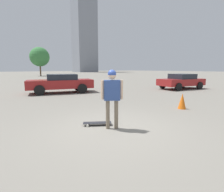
{
  "coord_description": "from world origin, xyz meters",
  "views": [
    {
      "loc": [
        -3.95,
        3.12,
        1.78
      ],
      "look_at": [
        0.0,
        0.0,
        0.98
      ],
      "focal_mm": 28.0,
      "sensor_mm": 36.0,
      "label": 1
    }
  ],
  "objects": [
    {
      "name": "traffic_cone",
      "position": [
        0.09,
        -4.05,
        0.34
      ],
      "size": [
        0.35,
        0.35,
        0.69
      ],
      "color": "orange",
      "rests_on": "ground_plane"
    },
    {
      "name": "tree_distant",
      "position": [
        39.93,
        -9.67,
        4.5
      ],
      "size": [
        4.53,
        4.53,
        6.77
      ],
      "color": "brown",
      "rests_on": "ground_plane"
    },
    {
      "name": "car_parked_far",
      "position": [
        4.28,
        -11.14,
        0.7
      ],
      "size": [
        2.65,
        4.32,
        1.32
      ],
      "rotation": [
        0.0,
        0.0,
        1.35
      ],
      "color": "maroon",
      "rests_on": "ground_plane"
    },
    {
      "name": "ground_plane",
      "position": [
        0.0,
        0.0,
        0.0
      ],
      "size": [
        220.0,
        220.0,
        0.0
      ],
      "primitive_type": "plane",
      "color": "gray"
    },
    {
      "name": "person",
      "position": [
        0.0,
        0.0,
        1.12
      ],
      "size": [
        0.43,
        0.54,
        1.75
      ],
      "rotation": [
        0.0,
        0.0,
        -2.19
      ],
      "color": "#7A6B56",
      "rests_on": "ground_plane"
    },
    {
      "name": "building_block_distant",
      "position": [
        75.3,
        -42.21,
        18.16
      ],
      "size": [
        8.13,
        10.56,
        36.32
      ],
      "color": "gray",
      "rests_on": "ground_plane"
    },
    {
      "name": "skateboard",
      "position": [
        0.51,
        0.19,
        0.07
      ],
      "size": [
        0.68,
        0.87,
        0.09
      ],
      "rotation": [
        0.0,
        0.0,
        0.99
      ],
      "color": "#232328",
      "rests_on": "ground_plane"
    },
    {
      "name": "car_parked_near",
      "position": [
        8.46,
        -1.88,
        0.74
      ],
      "size": [
        3.04,
        4.92,
        1.36
      ],
      "rotation": [
        0.0,
        0.0,
        1.27
      ],
      "color": "maroon",
      "rests_on": "ground_plane"
    }
  ]
}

